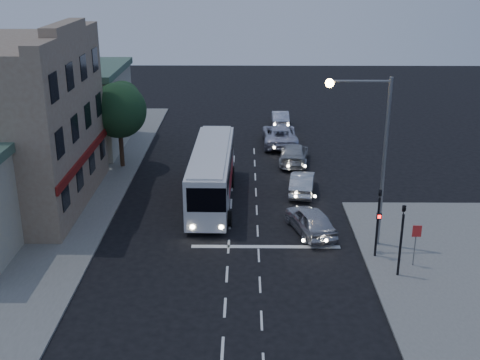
{
  "coord_description": "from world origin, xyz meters",
  "views": [
    {
      "loc": [
        0.87,
        -27.03,
        14.56
      ],
      "look_at": [
        0.58,
        6.38,
        2.2
      ],
      "focal_mm": 45.0,
      "sensor_mm": 36.0,
      "label": 1
    }
  ],
  "objects_px": {
    "car_suv": "(310,220)",
    "streetlight": "(373,144)",
    "street_tree": "(119,108)",
    "tour_bus": "(212,173)",
    "car_sedan_b": "(294,154)",
    "car_sedan_a": "(302,183)",
    "regulatory_sign": "(416,239)",
    "car_sedan_c": "(280,135)",
    "car_extra": "(280,118)",
    "traffic_signal_main": "(378,215)",
    "traffic_signal_side": "(402,232)"
  },
  "relations": [
    {
      "from": "regulatory_sign",
      "to": "traffic_signal_main",
      "type": "bearing_deg",
      "value": 149.16
    },
    {
      "from": "car_suv",
      "to": "traffic_signal_side",
      "type": "xyz_separation_m",
      "value": [
        3.75,
        -5.0,
        1.66
      ]
    },
    {
      "from": "tour_bus",
      "to": "car_sedan_b",
      "type": "bearing_deg",
      "value": 53.49
    },
    {
      "from": "car_extra",
      "to": "traffic_signal_side",
      "type": "height_order",
      "value": "traffic_signal_side"
    },
    {
      "from": "tour_bus",
      "to": "traffic_signal_main",
      "type": "xyz_separation_m",
      "value": [
        8.82,
        -7.81,
        0.56
      ]
    },
    {
      "from": "tour_bus",
      "to": "traffic_signal_main",
      "type": "relative_size",
      "value": 2.75
    },
    {
      "from": "streetlight",
      "to": "tour_bus",
      "type": "bearing_deg",
      "value": 143.28
    },
    {
      "from": "streetlight",
      "to": "car_suv",
      "type": "bearing_deg",
      "value": 150.24
    },
    {
      "from": "car_extra",
      "to": "streetlight",
      "type": "xyz_separation_m",
      "value": [
        3.26,
        -24.63,
        5.02
      ]
    },
    {
      "from": "traffic_signal_side",
      "to": "regulatory_sign",
      "type": "xyz_separation_m",
      "value": [
        1.0,
        0.96,
        -0.82
      ]
    },
    {
      "from": "car_sedan_c",
      "to": "streetlight",
      "type": "distance_m",
      "value": 19.64
    },
    {
      "from": "street_tree",
      "to": "tour_bus",
      "type": "bearing_deg",
      "value": -42.65
    },
    {
      "from": "regulatory_sign",
      "to": "car_extra",
      "type": "bearing_deg",
      "value": 100.9
    },
    {
      "from": "traffic_signal_side",
      "to": "car_sedan_a",
      "type": "bearing_deg",
      "value": 108.28
    },
    {
      "from": "tour_bus",
      "to": "streetlight",
      "type": "height_order",
      "value": "streetlight"
    },
    {
      "from": "car_sedan_b",
      "to": "car_extra",
      "type": "height_order",
      "value": "car_sedan_b"
    },
    {
      "from": "traffic_signal_side",
      "to": "regulatory_sign",
      "type": "height_order",
      "value": "traffic_signal_side"
    },
    {
      "from": "car_sedan_b",
      "to": "traffic_signal_main",
      "type": "xyz_separation_m",
      "value": [
        3.05,
        -15.32,
        1.69
      ]
    },
    {
      "from": "car_extra",
      "to": "traffic_signal_side",
      "type": "distance_m",
      "value": 28.4
    },
    {
      "from": "car_extra",
      "to": "regulatory_sign",
      "type": "bearing_deg",
      "value": 100.88
    },
    {
      "from": "car_extra",
      "to": "traffic_signal_main",
      "type": "relative_size",
      "value": 1.05
    },
    {
      "from": "tour_bus",
      "to": "regulatory_sign",
      "type": "bearing_deg",
      "value": -38.98
    },
    {
      "from": "tour_bus",
      "to": "street_tree",
      "type": "bearing_deg",
      "value": 138.36
    },
    {
      "from": "car_sedan_a",
      "to": "streetlight",
      "type": "distance_m",
      "value": 9.61
    },
    {
      "from": "tour_bus",
      "to": "car_sedan_c",
      "type": "bearing_deg",
      "value": 69.02
    },
    {
      "from": "car_sedan_b",
      "to": "streetlight",
      "type": "bearing_deg",
      "value": 108.21
    },
    {
      "from": "car_sedan_c",
      "to": "car_extra",
      "type": "relative_size",
      "value": 1.38
    },
    {
      "from": "car_extra",
      "to": "traffic_signal_main",
      "type": "xyz_separation_m",
      "value": [
        3.51,
        -26.06,
        1.71
      ]
    },
    {
      "from": "car_sedan_c",
      "to": "streetlight",
      "type": "relative_size",
      "value": 0.66
    },
    {
      "from": "car_sedan_b",
      "to": "car_sedan_c",
      "type": "height_order",
      "value": "car_sedan_c"
    },
    {
      "from": "car_sedan_a",
      "to": "car_sedan_c",
      "type": "distance_m",
      "value": 11.0
    },
    {
      "from": "street_tree",
      "to": "car_sedan_b",
      "type": "bearing_deg",
      "value": 4.81
    },
    {
      "from": "traffic_signal_side",
      "to": "traffic_signal_main",
      "type": "bearing_deg",
      "value": 109.49
    },
    {
      "from": "car_sedan_c",
      "to": "regulatory_sign",
      "type": "relative_size",
      "value": 2.7
    },
    {
      "from": "tour_bus",
      "to": "street_tree",
      "type": "height_order",
      "value": "street_tree"
    },
    {
      "from": "car_suv",
      "to": "car_sedan_c",
      "type": "bearing_deg",
      "value": -103.21
    },
    {
      "from": "regulatory_sign",
      "to": "streetlight",
      "type": "height_order",
      "value": "streetlight"
    },
    {
      "from": "car_sedan_b",
      "to": "car_sedan_a",
      "type": "bearing_deg",
      "value": 97.56
    },
    {
      "from": "car_extra",
      "to": "traffic_signal_side",
      "type": "relative_size",
      "value": 1.05
    },
    {
      "from": "car_suv",
      "to": "car_sedan_c",
      "type": "xyz_separation_m",
      "value": [
        -0.8,
        17.08,
        0.07
      ]
    },
    {
      "from": "traffic_signal_main",
      "to": "car_sedan_c",
      "type": "bearing_deg",
      "value": 100.85
    },
    {
      "from": "car_sedan_b",
      "to": "tour_bus",
      "type": "bearing_deg",
      "value": 59.32
    },
    {
      "from": "regulatory_sign",
      "to": "streetlight",
      "type": "bearing_deg",
      "value": 128.75
    },
    {
      "from": "car_suv",
      "to": "streetlight",
      "type": "bearing_deg",
      "value": 134.36
    },
    {
      "from": "car_suv",
      "to": "regulatory_sign",
      "type": "relative_size",
      "value": 2.03
    },
    {
      "from": "car_sedan_c",
      "to": "regulatory_sign",
      "type": "distance_m",
      "value": 21.85
    },
    {
      "from": "car_suv",
      "to": "streetlight",
      "type": "xyz_separation_m",
      "value": [
        2.8,
        -1.6,
        4.97
      ]
    },
    {
      "from": "traffic_signal_main",
      "to": "traffic_signal_side",
      "type": "height_order",
      "value": "same"
    },
    {
      "from": "car_sedan_b",
      "to": "regulatory_sign",
      "type": "distance_m",
      "value": 17.03
    },
    {
      "from": "car_suv",
      "to": "car_sedan_a",
      "type": "xyz_separation_m",
      "value": [
        0.08,
        6.12,
        -0.06
      ]
    }
  ]
}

